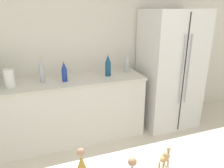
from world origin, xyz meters
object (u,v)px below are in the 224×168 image
object	(u,v)px
paper_towel_roll	(9,78)
wise_man_figurine_crimson	(81,162)
back_bottle_1	(108,66)
back_bottle_3	(64,72)
refrigerator	(170,70)
back_bottle_0	(42,71)
camel_figurine	(165,157)
back_bottle_2	(127,64)

from	to	relation	value
paper_towel_roll	wise_man_figurine_crimson	xyz separation A→B (m)	(0.49, -1.75, -0.01)
back_bottle_1	back_bottle_3	distance (m)	0.61
refrigerator	paper_towel_roll	size ratio (longest dim) A/B	8.06
back_bottle_0	back_bottle_1	world-z (taller)	back_bottle_0
back_bottle_0	paper_towel_roll	bearing A→B (deg)	-172.65
back_bottle_3	wise_man_figurine_crimson	distance (m)	1.76
back_bottle_1	camel_figurine	size ratio (longest dim) A/B	2.63
paper_towel_roll	back_bottle_3	world-z (taller)	back_bottle_3
camel_figurine	wise_man_figurine_crimson	world-z (taller)	wise_man_figurine_crimson
back_bottle_0	back_bottle_3	distance (m)	0.28
paper_towel_roll	wise_man_figurine_crimson	bearing A→B (deg)	-74.30
back_bottle_3	back_bottle_1	bearing A→B (deg)	3.13
camel_figurine	back_bottle_1	bearing A→B (deg)	80.89
paper_towel_roll	back_bottle_3	size ratio (longest dim) A/B	0.83
paper_towel_roll	camel_figurine	bearing A→B (deg)	-63.05
camel_figurine	back_bottle_2	bearing A→B (deg)	72.48
paper_towel_roll	back_bottle_2	distance (m)	1.58
back_bottle_3	camel_figurine	size ratio (longest dim) A/B	2.27
back_bottle_1	back_bottle_0	bearing A→B (deg)	178.70
refrigerator	back_bottle_0	bearing A→B (deg)	178.20
back_bottle_3	wise_man_figurine_crimson	xyz separation A→B (m)	(-0.16, -1.75, -0.02)
back_bottle_2	wise_man_figurine_crimson	distance (m)	2.16
paper_towel_roll	back_bottle_0	world-z (taller)	back_bottle_0
back_bottle_1	back_bottle_2	size ratio (longest dim) A/B	1.17
back_bottle_2	wise_man_figurine_crimson	bearing A→B (deg)	-120.21
camel_figurine	wise_man_figurine_crimson	distance (m)	0.48
paper_towel_roll	back_bottle_0	bearing A→B (deg)	7.35
refrigerator	paper_towel_roll	xyz separation A→B (m)	(-2.25, 0.01, 0.11)
back_bottle_0	wise_man_figurine_crimson	world-z (taller)	back_bottle_0
refrigerator	back_bottle_3	world-z (taller)	refrigerator
back_bottle_0	back_bottle_2	xyz separation A→B (m)	(1.20, 0.06, -0.03)
wise_man_figurine_crimson	back_bottle_0	bearing A→B (deg)	93.60
paper_towel_roll	back_bottle_1	world-z (taller)	back_bottle_1
back_bottle_0	back_bottle_3	size ratio (longest dim) A/B	1.21
refrigerator	back_bottle_0	world-z (taller)	refrigerator
paper_towel_roll	back_bottle_2	xyz separation A→B (m)	(1.58, 0.11, 0.01)
back_bottle_2	back_bottle_3	world-z (taller)	back_bottle_3
back_bottle_2	back_bottle_3	distance (m)	0.94
wise_man_figurine_crimson	paper_towel_roll	bearing A→B (deg)	105.70
back_bottle_2	wise_man_figurine_crimson	size ratio (longest dim) A/B	1.66
refrigerator	back_bottle_1	distance (m)	1.00
paper_towel_roll	back_bottle_2	size ratio (longest dim) A/B	0.84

